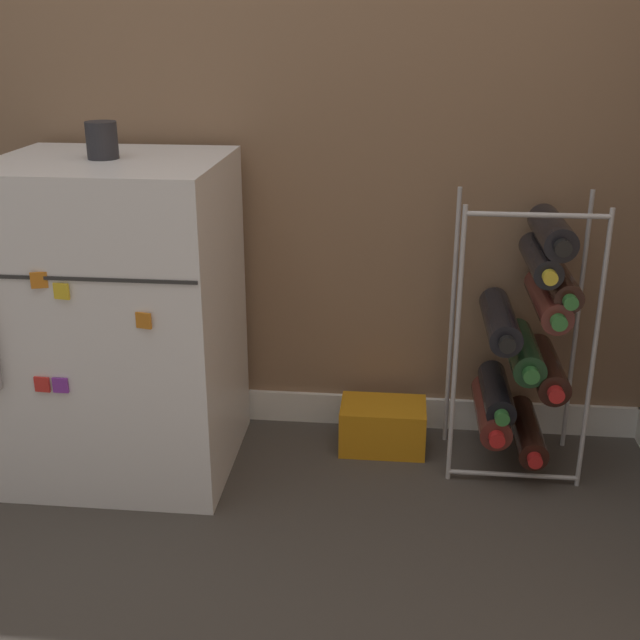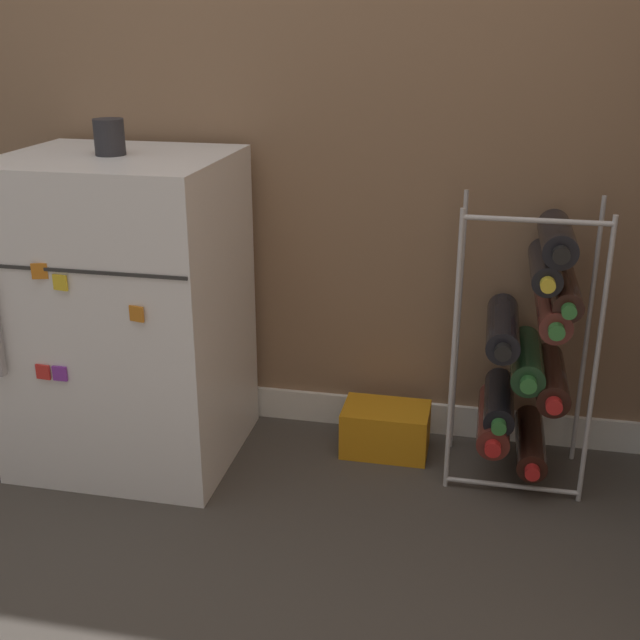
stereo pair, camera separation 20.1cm
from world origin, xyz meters
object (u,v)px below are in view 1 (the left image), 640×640
at_px(wine_rack, 526,339).
at_px(fridge_top_cup, 102,140).
at_px(mini_fridge, 121,319).
at_px(soda_box, 383,426).

xyz_separation_m(wine_rack, fridge_top_cup, (-1.02, -0.08, 0.49)).
height_order(mini_fridge, fridge_top_cup, fridge_top_cup).
bearing_deg(wine_rack, fridge_top_cup, -175.27).
height_order(mini_fridge, soda_box, mini_fridge).
bearing_deg(soda_box, mini_fridge, -168.82).
bearing_deg(wine_rack, mini_fridge, -175.17).
distance_m(mini_fridge, soda_box, 0.76).
distance_m(wine_rack, fridge_top_cup, 1.14).
distance_m(wine_rack, soda_box, 0.46).
xyz_separation_m(mini_fridge, fridge_top_cup, (-0.01, 0.00, 0.44)).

